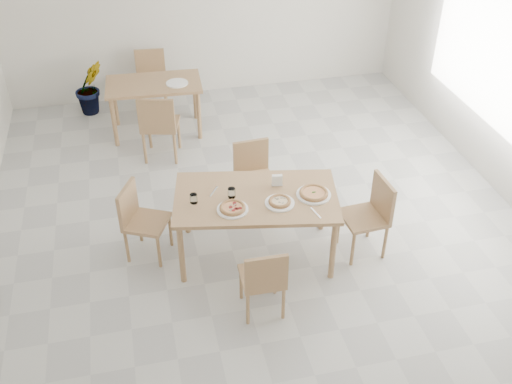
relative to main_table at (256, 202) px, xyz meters
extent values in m
plane|color=beige|center=(0.14, 0.53, -0.68)|extent=(7.00, 7.00, 0.00)
plane|color=silver|center=(0.14, 4.03, 0.72)|extent=(6.00, 0.00, 6.00)
cube|color=white|center=(3.12, 0.83, 0.82)|extent=(1.60, 0.02, 3.20)
cube|color=#A58154|center=(0.00, 0.00, 0.05)|extent=(1.78, 1.21, 0.04)
cylinder|color=#A58154|center=(-0.81, -0.25, -0.32)|extent=(0.06, 0.06, 0.71)
cylinder|color=#A58154|center=(0.66, -0.53, -0.32)|extent=(0.06, 0.06, 0.71)
cylinder|color=#A58154|center=(-0.66, 0.53, -0.32)|extent=(0.06, 0.06, 0.71)
cylinder|color=#A58154|center=(0.81, 0.25, -0.32)|extent=(0.06, 0.06, 0.71)
cube|color=#AA7E55|center=(-0.12, -0.78, -0.27)|extent=(0.40, 0.40, 0.04)
cube|color=#AA7E55|center=(-0.13, -0.96, -0.07)|extent=(0.39, 0.05, 0.37)
cylinder|color=#AA7E55|center=(0.05, -0.62, -0.48)|extent=(0.03, 0.03, 0.38)
cylinder|color=#AA7E55|center=(-0.29, -0.61, -0.48)|extent=(0.03, 0.03, 0.38)
cylinder|color=#AA7E55|center=(0.04, -0.96, -0.48)|extent=(0.03, 0.03, 0.38)
cylinder|color=#AA7E55|center=(-0.30, -0.95, -0.48)|extent=(0.03, 0.03, 0.38)
cube|color=#AA7E55|center=(0.17, 0.75, -0.25)|extent=(0.44, 0.44, 0.04)
cube|color=#AA7E55|center=(0.16, 0.93, -0.04)|extent=(0.41, 0.07, 0.39)
cylinder|color=#AA7E55|center=(0.00, 0.56, -0.47)|extent=(0.04, 0.04, 0.40)
cylinder|color=#AA7E55|center=(0.36, 0.58, -0.47)|extent=(0.04, 0.04, 0.40)
cylinder|color=#AA7E55|center=(-0.02, 0.91, -0.47)|extent=(0.04, 0.04, 0.40)
cylinder|color=#AA7E55|center=(0.33, 0.94, -0.47)|extent=(0.04, 0.04, 0.40)
cube|color=#AA7E55|center=(-1.10, 0.25, -0.26)|extent=(0.55, 0.55, 0.04)
cube|color=#AA7E55|center=(-1.26, 0.33, -0.04)|extent=(0.21, 0.39, 0.39)
cylinder|color=#AA7E55|center=(-1.02, 0.02, -0.48)|extent=(0.04, 0.04, 0.40)
cylinder|color=#AA7E55|center=(-0.86, 0.33, -0.48)|extent=(0.04, 0.04, 0.40)
cylinder|color=#AA7E55|center=(-1.33, 0.17, -0.48)|extent=(0.04, 0.04, 0.40)
cylinder|color=#AA7E55|center=(-1.18, 0.49, -0.48)|extent=(0.04, 0.04, 0.40)
cube|color=#AA7E55|center=(1.10, -0.20, -0.24)|extent=(0.46, 0.46, 0.04)
cube|color=#AA7E55|center=(1.29, -0.19, -0.01)|extent=(0.07, 0.43, 0.41)
cylinder|color=#AA7E55|center=(0.90, -0.03, -0.47)|extent=(0.04, 0.04, 0.42)
cylinder|color=#AA7E55|center=(0.93, -0.40, -0.47)|extent=(0.04, 0.04, 0.42)
cylinder|color=#AA7E55|center=(1.27, 0.00, -0.47)|extent=(0.04, 0.04, 0.42)
cylinder|color=#AA7E55|center=(1.30, -0.37, -0.47)|extent=(0.04, 0.04, 0.42)
cylinder|color=white|center=(0.57, -0.11, 0.08)|extent=(0.35, 0.35, 0.02)
cylinder|color=white|center=(0.20, -0.18, 0.08)|extent=(0.29, 0.29, 0.02)
cylinder|color=white|center=(-0.27, -0.17, 0.08)|extent=(0.31, 0.31, 0.02)
cylinder|color=tan|center=(0.57, -0.11, 0.10)|extent=(0.37, 0.37, 0.01)
torus|color=tan|center=(0.57, -0.11, 0.11)|extent=(0.38, 0.38, 0.03)
cylinder|color=#C65223|center=(0.57, -0.11, 0.11)|extent=(0.30, 0.30, 0.01)
ellipsoid|color=#234E12|center=(0.57, -0.11, 0.11)|extent=(0.05, 0.03, 0.01)
cylinder|color=tan|center=(0.20, -0.18, 0.10)|extent=(0.25, 0.25, 0.01)
torus|color=tan|center=(0.20, -0.18, 0.11)|extent=(0.25, 0.25, 0.03)
cylinder|color=beige|center=(0.20, -0.18, 0.11)|extent=(0.18, 0.18, 0.01)
cylinder|color=tan|center=(-0.27, -0.17, 0.10)|extent=(0.27, 0.27, 0.01)
torus|color=tan|center=(-0.27, -0.17, 0.11)|extent=(0.27, 0.27, 0.03)
cylinder|color=#C65223|center=(-0.27, -0.17, 0.11)|extent=(0.21, 0.21, 0.01)
cylinder|color=white|center=(-0.62, 0.04, 0.12)|extent=(0.07, 0.07, 0.10)
cylinder|color=white|center=(-0.24, 0.05, 0.12)|extent=(0.08, 0.08, 0.10)
cube|color=silver|center=(0.25, 0.13, 0.08)|extent=(0.12, 0.07, 0.01)
cube|color=white|center=(0.25, 0.13, 0.15)|extent=(0.11, 0.06, 0.11)
cube|color=silver|center=(-0.40, 0.17, 0.08)|extent=(0.11, 0.17, 0.01)
cube|color=silver|center=(0.50, -0.40, 0.08)|extent=(0.06, 0.19, 0.01)
cube|color=#AA7E55|center=(-0.77, 2.87, 0.05)|extent=(1.32, 0.80, 0.04)
cylinder|color=#AA7E55|center=(-1.35, 2.61, -0.32)|extent=(0.06, 0.06, 0.71)
cylinder|color=#AA7E55|center=(-0.21, 2.55, -0.32)|extent=(0.06, 0.06, 0.71)
cylinder|color=#AA7E55|center=(-1.32, 3.20, -0.32)|extent=(0.06, 0.06, 0.71)
cylinder|color=#AA7E55|center=(-0.18, 3.14, -0.32)|extent=(0.06, 0.06, 0.71)
cube|color=#AA7E55|center=(-0.76, 2.20, -0.20)|extent=(0.56, 0.56, 0.04)
cube|color=#AA7E55|center=(-0.81, 2.00, 0.04)|extent=(0.46, 0.15, 0.44)
cylinder|color=#AA7E55|center=(-0.52, 2.35, -0.45)|extent=(0.04, 0.04, 0.45)
cylinder|color=#AA7E55|center=(-0.91, 2.44, -0.45)|extent=(0.04, 0.04, 0.45)
cylinder|color=#AA7E55|center=(-0.62, 1.96, -0.45)|extent=(0.04, 0.04, 0.45)
cylinder|color=#AA7E55|center=(-1.00, 2.06, -0.45)|extent=(0.04, 0.04, 0.45)
cube|color=#AA7E55|center=(-0.76, 3.56, -0.23)|extent=(0.47, 0.47, 0.04)
cube|color=#AA7E55|center=(-0.75, 3.75, -0.01)|extent=(0.44, 0.08, 0.41)
cylinder|color=#AA7E55|center=(-0.97, 3.39, -0.46)|extent=(0.04, 0.04, 0.42)
cylinder|color=#AA7E55|center=(-0.60, 3.36, -0.46)|extent=(0.04, 0.04, 0.42)
cylinder|color=#AA7E55|center=(-0.93, 3.76, -0.46)|extent=(0.04, 0.04, 0.42)
cylinder|color=#AA7E55|center=(-0.56, 3.73, -0.46)|extent=(0.04, 0.04, 0.42)
cylinder|color=white|center=(-0.46, 2.77, 0.08)|extent=(0.30, 0.30, 0.02)
imported|color=#1C5B1B|center=(-1.66, 3.68, -0.27)|extent=(0.55, 0.51, 0.81)
camera|label=1|loc=(-1.09, -4.71, 3.58)|focal=42.00mm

